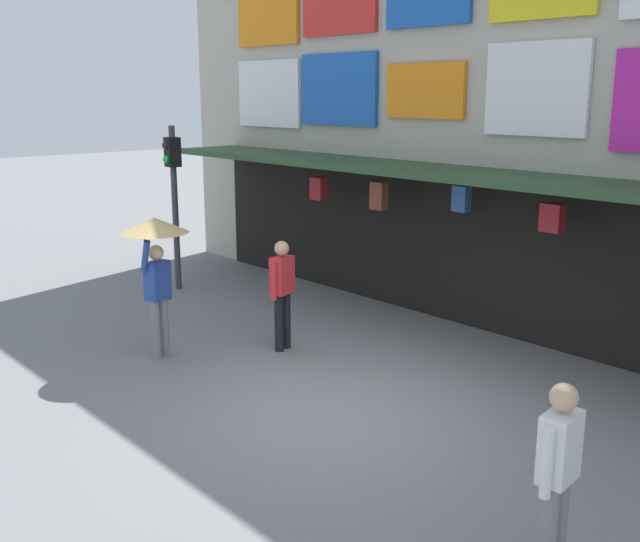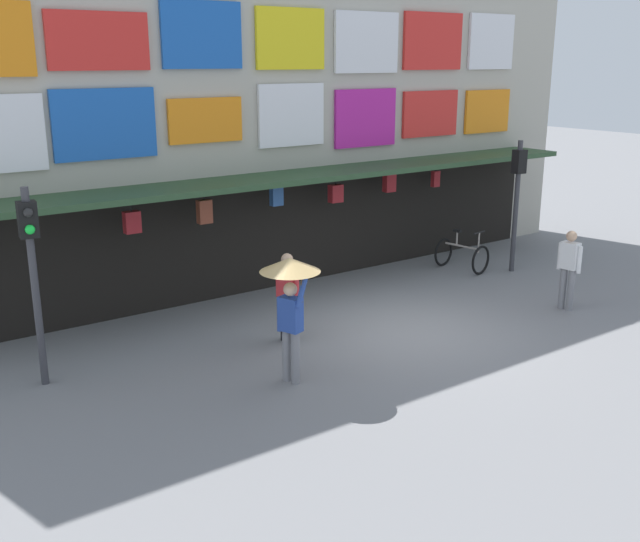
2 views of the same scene
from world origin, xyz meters
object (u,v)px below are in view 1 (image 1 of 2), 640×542
object	(u,v)px
pedestrian_with_umbrella	(156,248)
traffic_light_near	(173,181)
pedestrian_in_white	(558,472)
pedestrian_in_red	(282,289)

from	to	relation	value
pedestrian_with_umbrella	traffic_light_near	bearing A→B (deg)	145.18
traffic_light_near	pedestrian_with_umbrella	bearing A→B (deg)	-34.82
traffic_light_near	pedestrian_in_white	distance (m)	10.33
pedestrian_in_white	pedestrian_with_umbrella	bearing A→B (deg)	177.13
pedestrian_with_umbrella	pedestrian_in_red	size ratio (longest dim) A/B	1.24
pedestrian_in_white	pedestrian_in_red	distance (m)	6.01
pedestrian_in_red	traffic_light_near	bearing A→B (deg)	170.30
pedestrian_in_white	traffic_light_near	bearing A→B (deg)	165.34
traffic_light_near	pedestrian_in_red	world-z (taller)	traffic_light_near
traffic_light_near	pedestrian_in_red	size ratio (longest dim) A/B	1.90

